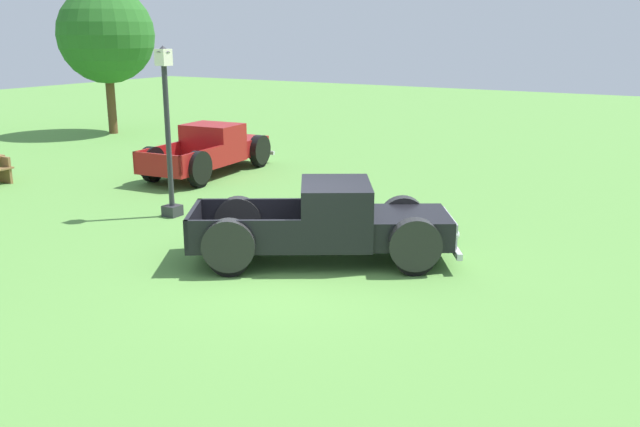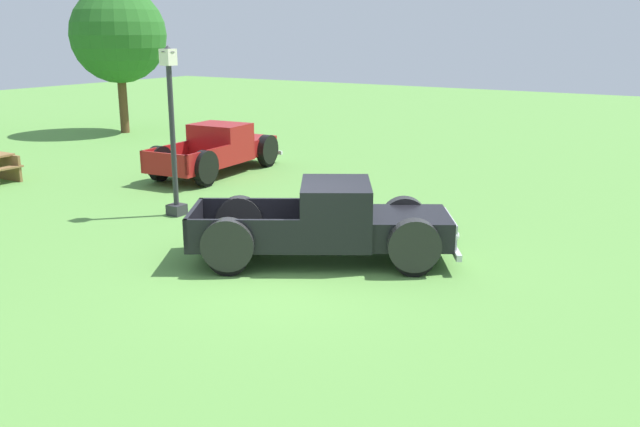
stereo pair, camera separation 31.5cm
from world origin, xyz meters
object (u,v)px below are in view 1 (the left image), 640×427
(pickup_truck_foreground, at_px, (339,224))
(lamp_post_near, at_px, (168,129))
(oak_tree_center, at_px, (106,35))
(pickup_truck_behind_left, at_px, (215,149))

(pickup_truck_foreground, height_order, lamp_post_near, lamp_post_near)
(pickup_truck_foreground, distance_m, oak_tree_center, 18.91)
(oak_tree_center, bearing_deg, pickup_truck_foreground, -120.22)
(pickup_truck_foreground, bearing_deg, lamp_post_near, 81.11)
(oak_tree_center, bearing_deg, pickup_truck_behind_left, -115.10)
(pickup_truck_foreground, relative_size, pickup_truck_behind_left, 1.02)
(pickup_truck_behind_left, xyz_separation_m, oak_tree_center, (4.15, 8.87, 3.28))
(pickup_truck_foreground, xyz_separation_m, lamp_post_near, (0.76, 4.84, 1.31))
(lamp_post_near, relative_size, oak_tree_center, 0.65)
(lamp_post_near, bearing_deg, pickup_truck_foreground, -98.89)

